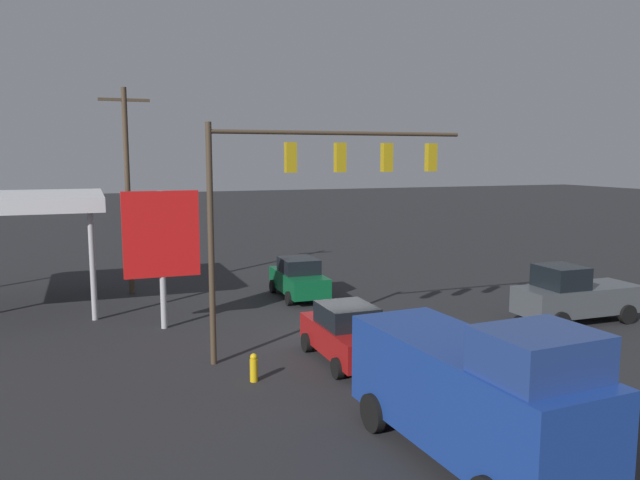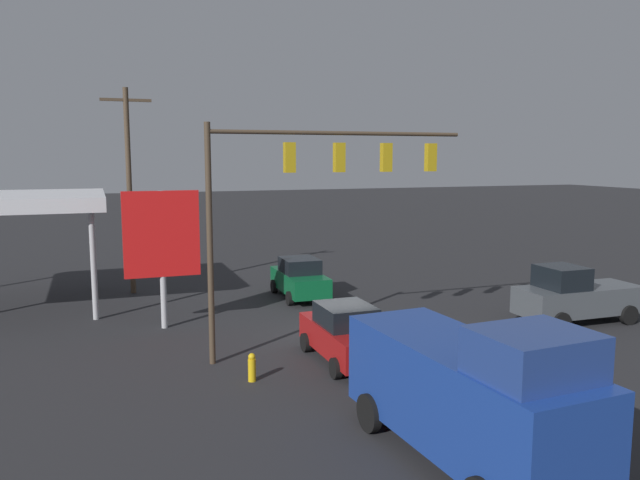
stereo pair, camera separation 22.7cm
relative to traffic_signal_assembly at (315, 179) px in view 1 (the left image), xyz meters
name	(u,v)px [view 1 (the left image)]	position (x,y,z in m)	size (l,w,h in m)	color
ground_plane	(339,339)	(-1.37, -1.15, -6.04)	(200.00, 200.00, 0.00)	#262628
traffic_signal_assembly	(315,179)	(0.00, 0.00, 0.00)	(9.21, 0.43, 7.89)	#473828
utility_pole	(128,187)	(5.37, -12.08, -0.71)	(2.40, 0.26, 10.10)	#473828
price_sign	(161,237)	(4.60, -4.96, -2.37)	(2.94, 0.27, 5.48)	#B7B7BC
delivery_truck	(473,392)	(-0.47, 8.81, -4.35)	(2.88, 6.93, 3.58)	navy
sedan_waiting	(299,278)	(-2.17, -8.25, -5.09)	(2.13, 4.44, 1.93)	#0C592D
sedan_far	(347,333)	(-0.65, 1.31, -5.09)	(2.07, 4.40, 1.93)	maroon
pickup_parked	(574,296)	(-11.40, 0.00, -4.94)	(5.22, 2.31, 2.40)	#474C51
fire_hydrant	(254,367)	(2.74, 2.07, -5.61)	(0.24, 0.24, 0.88)	gold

